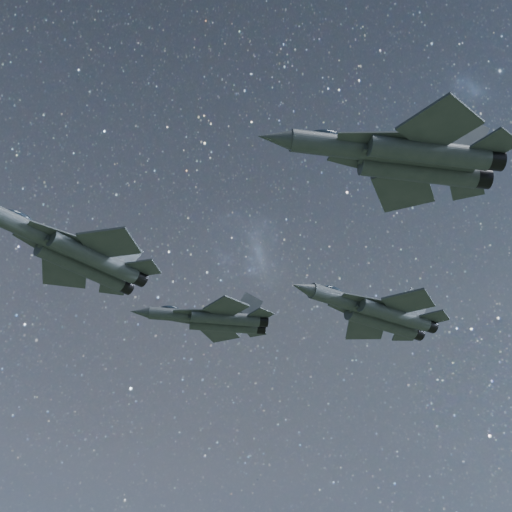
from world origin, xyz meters
TOP-DOWN VIEW (x-y plane):
  - jet_lead at (-20.51, 2.84)m, footprint 19.04×12.91m
  - jet_left at (-1.90, 11.55)m, footprint 16.01×10.63m
  - jet_right at (-2.10, -21.65)m, footprint 20.03×13.35m
  - jet_slot at (13.97, 2.07)m, footprint 19.61×13.99m

SIDE VIEW (x-z plane):
  - jet_lead at x=-20.51m, z-range 138.27..143.06m
  - jet_right at x=-2.10m, z-range 139.25..144.33m
  - jet_left at x=-1.90m, z-range 140.66..144.73m
  - jet_slot at x=13.97m, z-range 140.86..145.87m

